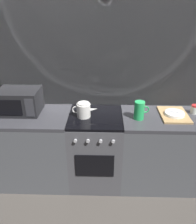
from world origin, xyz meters
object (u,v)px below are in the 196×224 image
Objects in this scene: pitcher at (139,110)px; spice_jar at (194,109)px; kettle at (84,110)px; dish_pile at (174,114)px; stove_unit at (96,149)px; microwave at (19,101)px.

spice_jar is (0.64, 0.14, -0.05)m from pitcher.
pitcher is at bearing -2.93° from kettle.
dish_pile is at bearing -164.52° from spice_jar.
kettle reaches higher than spice_jar.
pitcher reaches higher than dish_pile.
spice_jar is at bearing 5.14° from stove_unit.
kettle is 1.00m from dish_pile.
pitcher is at bearing -167.20° from spice_jar.
spice_jar is at bearing 15.48° from dish_pile.
kettle is (-0.13, -0.01, 0.53)m from stove_unit.
dish_pile is at bearing 2.24° from stove_unit.
microwave reaches higher than kettle.
kettle reaches higher than stove_unit.
stove_unit is 4.50× the size of pitcher.
stove_unit is 1.96× the size of microwave.
dish_pile is at bearing 2.79° from kettle.
microwave is at bearing 172.72° from kettle.
microwave reaches higher than dish_pile.
spice_jar is at bearing 12.80° from pitcher.
stove_unit is at bearing 174.54° from pitcher.
spice_jar is (1.97, 0.02, -0.08)m from microwave.
kettle is 0.71× the size of dish_pile.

